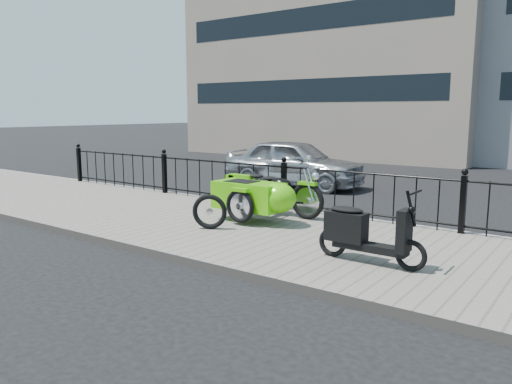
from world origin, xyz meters
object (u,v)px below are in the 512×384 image
Objects in this scene: spare_tire at (210,212)px; sedan_car at (294,163)px; motorcycle_sidecar at (261,195)px; scooter at (363,233)px.

spare_tire is 0.15× the size of sedan_car.
motorcycle_sidecar is 1.11m from spare_tire.
sedan_car is at bearing 107.93° from spare_tire.
motorcycle_sidecar is 1.51× the size of scooter.
scooter is at bearing -26.17° from motorcycle_sidecar.
sedan_car reaches higher than motorcycle_sidecar.
motorcycle_sidecar is 0.57× the size of sedan_car.
spare_tire is (-2.90, 0.21, -0.10)m from scooter.
sedan_car is at bearing 128.84° from scooter.
motorcycle_sidecar reaches higher than spare_tire.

